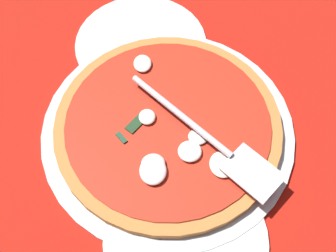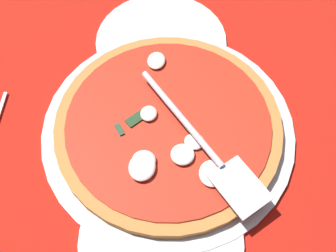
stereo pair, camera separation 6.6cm
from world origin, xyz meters
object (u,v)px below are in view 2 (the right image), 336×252
at_px(pizza, 168,127).
at_px(dinner_plate_left, 161,240).
at_px(pizza_server, 203,142).
at_px(dinner_plate_right, 161,41).

bearing_deg(pizza, dinner_plate_left, -176.75).
bearing_deg(pizza, pizza_server, -121.81).
height_order(dinner_plate_left, pizza_server, pizza_server).
bearing_deg(dinner_plate_right, dinner_plate_left, -173.14).
relative_size(dinner_plate_left, pizza_server, 0.98).
relative_size(pizza, pizza_server, 1.53).
bearing_deg(dinner_plate_right, pizza_server, -158.22).
relative_size(dinner_plate_right, pizza_server, 1.02).
bearing_deg(pizza, dinner_plate_right, 10.08).
distance_m(dinner_plate_left, dinner_plate_right, 0.37).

